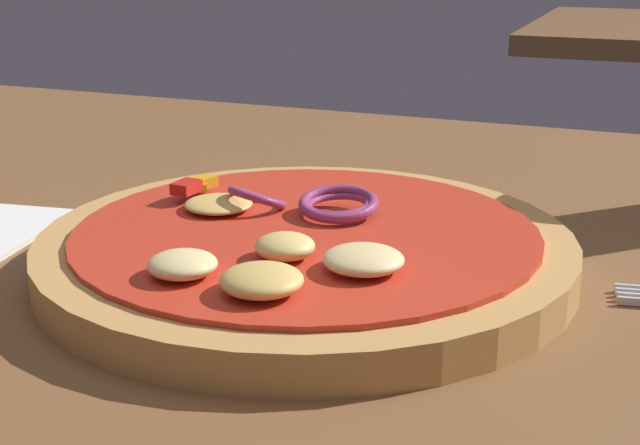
{
  "coord_description": "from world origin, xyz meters",
  "views": [
    {
      "loc": [
        0.17,
        -0.4,
        0.21
      ],
      "look_at": [
        -0.01,
        0.04,
        0.06
      ],
      "focal_mm": 50.8,
      "sensor_mm": 36.0,
      "label": 1
    }
  ],
  "objects": [
    {
      "name": "dining_table",
      "position": [
        0.0,
        0.0,
        0.02
      ],
      "size": [
        1.48,
        0.86,
        0.04
      ],
      "color": "brown",
      "rests_on": "ground"
    },
    {
      "name": "pizza",
      "position": [
        -0.01,
        0.01,
        0.05
      ],
      "size": [
        0.28,
        0.28,
        0.04
      ],
      "color": "tan",
      "rests_on": "dining_table"
    }
  ]
}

